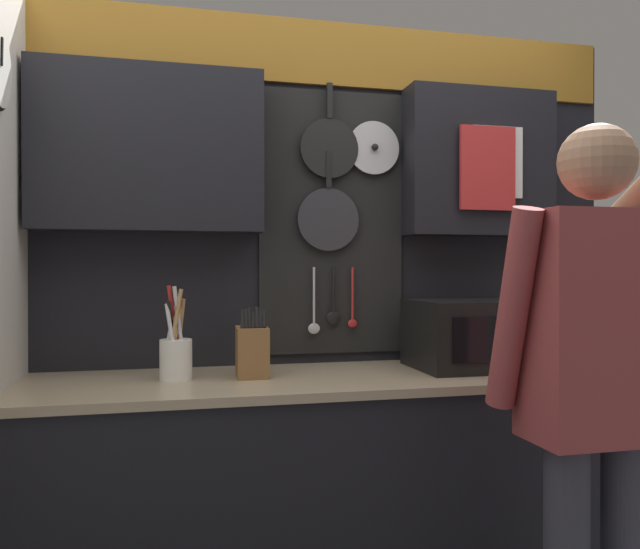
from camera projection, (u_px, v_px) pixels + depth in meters
name	position (u px, v px, depth m)	size (l,w,h in m)	color
base_cabinet_counter	(325.00, 503.00, 2.24)	(2.10, 0.63, 0.92)	black
back_wall_unit	(306.00, 244.00, 2.51)	(2.67, 0.23, 2.30)	black
microwave	(478.00, 334.00, 2.41)	(0.50, 0.37, 0.26)	black
knife_block	(252.00, 351.00, 2.21)	(0.12, 0.15, 0.25)	brown
utensil_crock	(176.00, 354.00, 2.15)	(0.11, 0.11, 0.33)	white
person	(594.00, 373.00, 1.71)	(0.54, 0.60, 1.70)	#383842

